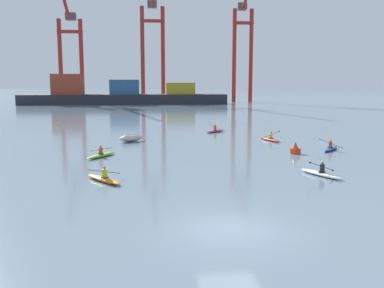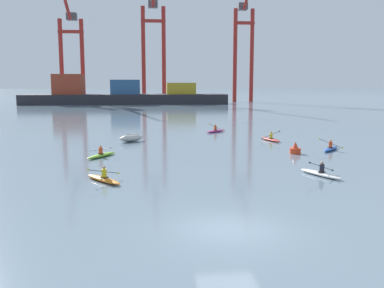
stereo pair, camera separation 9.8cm
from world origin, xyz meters
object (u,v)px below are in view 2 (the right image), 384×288
object	(u,v)px
kayak_lime	(101,155)
kayak_red	(271,139)
kayak_orange	(103,179)
container_barge	(122,95)
kayak_white	(321,173)
kayak_blue	(331,148)
gantry_crane_west	(71,45)
kayak_magenta	(216,131)
channel_buoy	(295,149)
gantry_crane_east_mid	(244,40)
gantry_crane_west_mid	(153,39)
capsized_dinghy	(131,138)

from	to	relation	value
kayak_lime	kayak_red	size ratio (longest dim) A/B	0.93
kayak_orange	kayak_red	distance (m)	22.18
container_barge	kayak_white	bearing A→B (deg)	-79.18
kayak_red	kayak_blue	bearing A→B (deg)	-62.04
kayak_lime	kayak_red	xyz separation A→B (m)	(15.97, 7.82, 0.00)
gantry_crane_west	container_barge	bearing A→B (deg)	-32.01
kayak_magenta	kayak_red	bearing A→B (deg)	-61.57
kayak_orange	kayak_lime	bearing A→B (deg)	96.89
kayak_lime	kayak_white	world-z (taller)	kayak_white
gantry_crane_west	kayak_lime	distance (m)	96.85
kayak_red	gantry_crane_west	bearing A→B (deg)	111.63
channel_buoy	gantry_crane_east_mid	bearing A→B (deg)	79.95
gantry_crane_west_mid	kayak_white	distance (m)	106.33
kayak_lime	kayak_blue	xyz separation A→B (m)	(19.41, 1.33, 0.00)
kayak_blue	container_barge	bearing A→B (deg)	105.28
channel_buoy	kayak_white	world-z (taller)	kayak_white
kayak_magenta	kayak_orange	bearing A→B (deg)	-113.51
container_barge	kayak_orange	bearing A→B (deg)	-87.33
channel_buoy	kayak_orange	bearing A→B (deg)	-149.82
gantry_crane_west_mid	kayak_magenta	distance (m)	82.42
kayak_blue	kayak_white	bearing A→B (deg)	-116.90
container_barge	kayak_lime	xyz separation A→B (m)	(3.30, -84.49, -2.26)
gantry_crane_west	channel_buoy	size ratio (longest dim) A/B	32.19
container_barge	channel_buoy	distance (m)	86.66
kayak_white	gantry_crane_west	bearing A→B (deg)	107.68
kayak_lime	kayak_white	bearing A→B (deg)	-30.23
kayak_lime	kayak_blue	world-z (taller)	kayak_blue
kayak_lime	kayak_red	distance (m)	17.78
gantry_crane_east_mid	kayak_blue	size ratio (longest dim) A/B	12.49
capsized_dinghy	kayak_orange	xyz separation A→B (m)	(-0.96, -17.23, -0.18)
capsized_dinghy	kayak_red	xyz separation A→B (m)	(13.97, -0.82, -0.18)
gantry_crane_west_mid	channel_buoy	size ratio (longest dim) A/B	35.87
kayak_orange	kayak_white	distance (m)	13.43
kayak_lime	gantry_crane_west	bearing A→B (deg)	100.94
kayak_red	kayak_blue	size ratio (longest dim) A/B	1.15
capsized_dinghy	kayak_orange	size ratio (longest dim) A/B	0.90
gantry_crane_west_mid	kayak_blue	distance (m)	97.36
kayak_magenta	kayak_blue	world-z (taller)	kayak_magenta
kayak_red	kayak_white	bearing A→B (deg)	-95.29
kayak_magenta	kayak_white	world-z (taller)	kayak_magenta
channel_buoy	kayak_blue	distance (m)	3.88
kayak_red	gantry_crane_east_mid	bearing A→B (deg)	79.19
gantry_crane_west_mid	capsized_dinghy	size ratio (longest dim) A/B	12.99
gantry_crane_west_mid	gantry_crane_east_mid	xyz separation A→B (m)	(26.93, -1.85, -0.04)
channel_buoy	kayak_magenta	world-z (taller)	kayak_magenta
capsized_dinghy	kayak_red	world-z (taller)	kayak_red
kayak_red	kayak_white	xyz separation A→B (m)	(-1.50, -16.25, 0.00)
kayak_red	kayak_magenta	distance (m)	9.08
gantry_crane_west	gantry_crane_east_mid	size ratio (longest dim) A/B	0.86
capsized_dinghy	kayak_red	bearing A→B (deg)	-3.38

